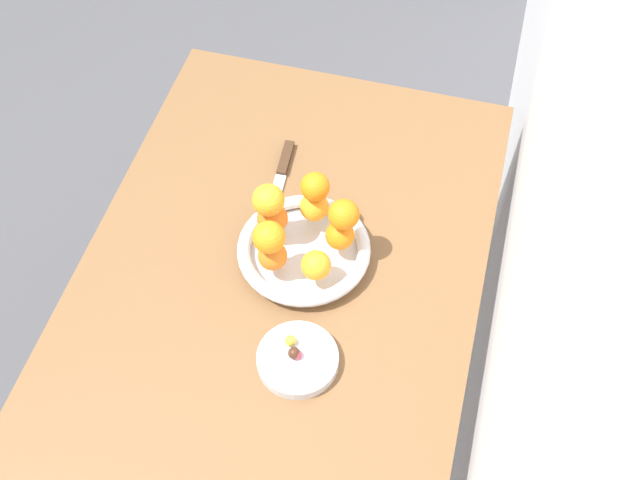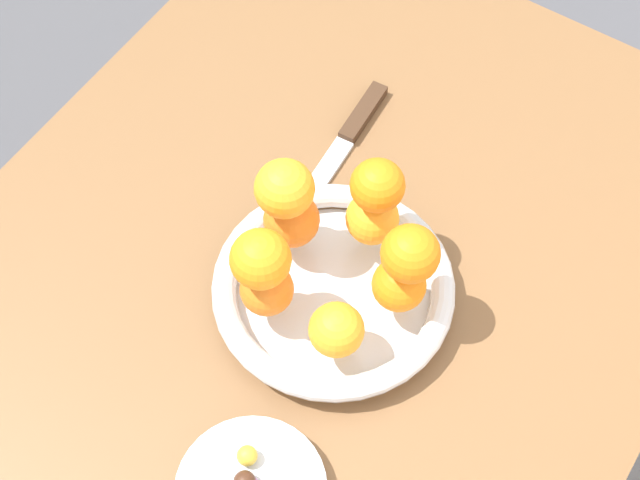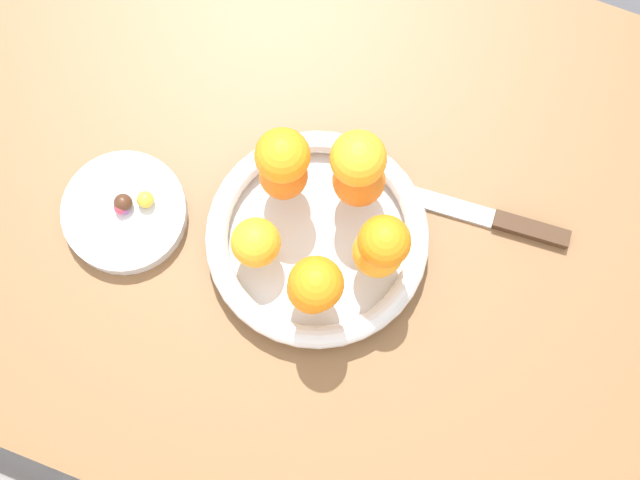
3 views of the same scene
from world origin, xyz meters
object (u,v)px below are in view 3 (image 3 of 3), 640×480
object	(u,v)px
candy_ball_3	(121,207)
candy_ball_1	(123,203)
orange_4	(359,180)
orange_6	(384,241)
dining_table	(296,222)
orange_5	(358,158)
knife	(480,215)
orange_3	(378,252)
orange_2	(312,289)
candy_ball_0	(145,200)
orange_0	(284,175)
fruit_bowl	(317,238)
orange_1	(256,242)
orange_7	(282,155)
orange_8	(316,284)
candy_ball_2	(123,208)
candy_dish	(125,213)

from	to	relation	value
candy_ball_3	candy_ball_1	bearing A→B (deg)	-95.23
orange_4	orange_6	distance (m)	0.10
dining_table	orange_5	size ratio (longest dim) A/B	17.95
knife	orange_3	bearing A→B (deg)	46.88
orange_2	candy_ball_0	distance (m)	0.22
orange_0	orange_6	size ratio (longest dim) A/B	0.98
fruit_bowl	orange_3	distance (m)	0.09
orange_3	orange_4	distance (m)	0.08
orange_0	orange_1	world-z (taller)	same
orange_0	orange_3	bearing A→B (deg)	160.81
orange_3	knife	size ratio (longest dim) A/B	0.22
orange_6	orange_7	xyz separation A→B (m)	(0.13, -0.05, 0.00)
orange_3	candy_ball_3	size ratio (longest dim) A/B	3.32
orange_2	orange_8	xyz separation A→B (m)	(-0.01, 0.00, 0.06)
candy_ball_2	orange_5	bearing A→B (deg)	-153.25
orange_0	orange_7	distance (m)	0.06
candy_ball_2	candy_dish	bearing A→B (deg)	17.14
orange_3	orange_5	size ratio (longest dim) A/B	0.93
orange_7	candy_ball_0	world-z (taller)	orange_7
orange_6	candy_ball_0	xyz separation A→B (m)	(0.28, 0.03, -0.09)
orange_2	orange_4	xyz separation A→B (m)	(-0.00, -0.13, 0.00)
candy_ball_2	knife	bearing A→B (deg)	-159.00
candy_dish	orange_7	size ratio (longest dim) A/B	2.40
candy_ball_2	candy_ball_3	world-z (taller)	candy_ball_3
dining_table	orange_5	world-z (taller)	orange_5
dining_table	orange_1	world-z (taller)	orange_1
orange_3	orange_8	size ratio (longest dim) A/B	0.97
orange_8	candy_ball_3	bearing A→B (deg)	-4.73
candy_ball_1	orange_4	bearing A→B (deg)	-155.58
orange_4	knife	distance (m)	0.16
orange_8	candy_ball_0	distance (m)	0.25
orange_3	orange_2	bearing A→B (deg)	50.55
candy_dish	orange_2	distance (m)	0.25
orange_8	orange_0	bearing A→B (deg)	-53.75
orange_4	candy_ball_0	distance (m)	0.25
orange_1	candy_ball_0	distance (m)	0.15
fruit_bowl	candy_ball_1	distance (m)	0.23
orange_0	orange_6	xyz separation A→B (m)	(-0.13, 0.05, 0.06)
orange_3	knife	distance (m)	0.15
orange_7	candy_ball_3	world-z (taller)	orange_7
candy_dish	orange_8	size ratio (longest dim) A/B	2.47
orange_6	candy_ball_3	size ratio (longest dim) A/B	3.29
fruit_bowl	orange_3	bearing A→B (deg)	178.77
orange_0	candy_ball_0	distance (m)	0.16
candy_dish	candy_ball_0	xyz separation A→B (m)	(-0.02, -0.02, 0.02)
candy_ball_2	fruit_bowl	bearing A→B (deg)	-167.41
orange_7	fruit_bowl	bearing A→B (deg)	140.72
orange_8	orange_7	bearing A→B (deg)	-54.47
orange_0	orange_4	xyz separation A→B (m)	(-0.08, -0.02, 0.00)
orange_1	orange_8	distance (m)	0.10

